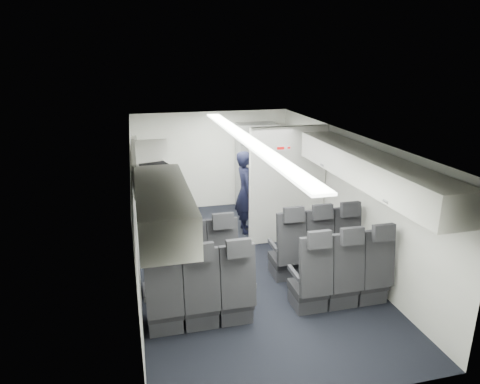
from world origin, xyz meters
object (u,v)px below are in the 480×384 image
seat_row_front (255,258)px  seat_row_mid (274,288)px  galley_unit (256,166)px  carry_on_bag (155,172)px  flight_attendant (245,192)px  boarding_door (138,190)px

seat_row_front → seat_row_mid: bearing=-90.0°
seat_row_front → galley_unit: galley_unit is taller
carry_on_bag → seat_row_front: bearing=-20.7°
seat_row_front → flight_attendant: flight_attendant is taller
boarding_door → carry_on_bag: size_ratio=5.27×
galley_unit → carry_on_bag: 3.99m
galley_unit → carry_on_bag: size_ratio=5.39×
carry_on_bag → flight_attendant: bearing=30.9°
seat_row_mid → seat_row_front: bearing=90.0°
seat_row_front → boarding_door: (-1.64, 2.09, 0.55)m
boarding_door → carry_on_bag: 2.14m
galley_unit → carry_on_bag: carry_on_bag is taller
seat_row_front → seat_row_mid: size_ratio=1.00×
boarding_door → flight_attendant: bearing=-3.6°
seat_row_front → galley_unit: (0.95, 3.25, 0.55)m
galley_unit → boarding_door: 2.84m
seat_row_front → boarding_door: 2.71m
seat_row_front → carry_on_bag: size_ratio=9.44×
seat_row_mid → carry_on_bag: (-1.40, 1.04, 1.40)m
seat_row_front → flight_attendant: bearing=79.5°
galley_unit → seat_row_front: bearing=-106.3°
seat_row_mid → flight_attendant: (0.36, 2.86, 0.40)m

